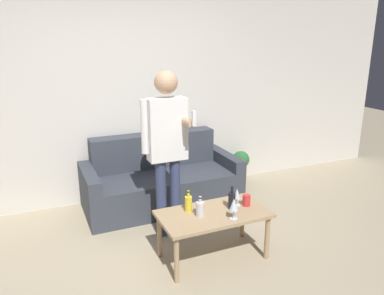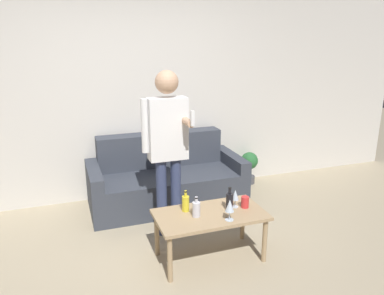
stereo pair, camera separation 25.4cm
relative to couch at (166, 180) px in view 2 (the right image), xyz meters
name	(u,v)px [view 2 (the right image)]	position (x,y,z in m)	size (l,w,h in m)	color
ground_plane	(179,279)	(-0.32, -1.53, -0.29)	(16.00, 16.00, 0.00)	tan
wall_back	(130,90)	(-0.32, 0.42, 1.06)	(8.00, 0.06, 2.70)	silver
couch	(166,180)	(0.00, 0.00, 0.00)	(1.83, 0.83, 0.83)	#383D47
coffee_table	(210,219)	(0.05, -1.32, 0.11)	(0.99, 0.53, 0.45)	tan
bottle_orange	(196,209)	(-0.09, -1.33, 0.23)	(0.07, 0.07, 0.18)	silver
bottle_green	(230,201)	(0.24, -1.31, 0.25)	(0.07, 0.07, 0.22)	black
bottle_dark	(186,203)	(-0.15, -1.20, 0.24)	(0.07, 0.07, 0.20)	yellow
wine_glass_near	(230,206)	(0.15, -1.49, 0.29)	(0.08, 0.08, 0.19)	silver
wine_glass_far	(235,195)	(0.31, -1.27, 0.27)	(0.07, 0.07, 0.17)	silver
cup_on_table	(245,202)	(0.39, -1.31, 0.21)	(0.07, 0.07, 0.11)	red
person_standing_front	(167,140)	(-0.18, -0.74, 0.71)	(0.45, 0.42, 1.67)	navy
potted_plant	(249,164)	(1.26, 0.22, -0.01)	(0.24, 0.24, 0.45)	#4C4C51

